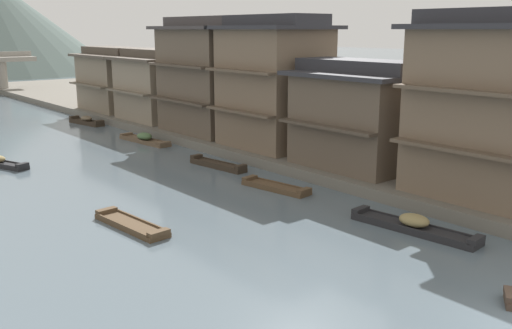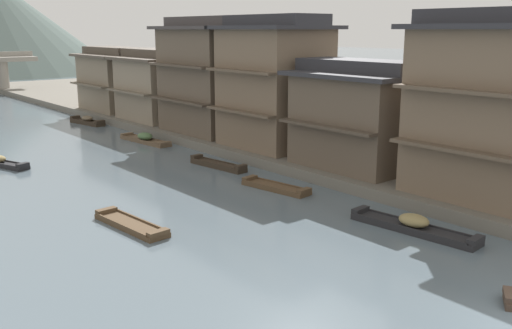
{
  "view_description": "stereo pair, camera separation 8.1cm",
  "coord_description": "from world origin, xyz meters",
  "px_view_note": "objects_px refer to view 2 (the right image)",
  "views": [
    {
      "loc": [
        -15.77,
        -6.42,
        8.41
      ],
      "look_at": [
        2.96,
        16.28,
        1.43
      ],
      "focal_mm": 40.02,
      "sensor_mm": 36.0,
      "label": 1
    },
    {
      "loc": [
        -15.7,
        -6.47,
        8.41
      ],
      "look_at": [
        2.96,
        16.28,
        1.43
      ],
      "focal_mm": 40.02,
      "sensor_mm": 36.0,
      "label": 2
    }
  ],
  "objects_px": {
    "boat_moored_third": "(276,187)",
    "boat_midriver_upstream": "(218,165)",
    "boat_moored_far": "(131,225)",
    "house_waterfront_far": "(159,85)",
    "boat_moored_second": "(87,121)",
    "house_waterfront_nearest": "(500,107)",
    "house_waterfront_narrow": "(211,76)",
    "house_waterfront_tall": "(274,83)",
    "boat_upstream_distant": "(413,226)",
    "house_waterfront_end": "(115,79)",
    "boat_midriver_drifting": "(145,139)",
    "house_waterfront_second": "(358,115)"
  },
  "relations": [
    {
      "from": "boat_moored_third",
      "to": "boat_midriver_upstream",
      "type": "height_order",
      "value": "boat_midriver_upstream"
    },
    {
      "from": "boat_moored_far",
      "to": "boat_midriver_upstream",
      "type": "bearing_deg",
      "value": 35.11
    },
    {
      "from": "house_waterfront_far",
      "to": "boat_moored_second",
      "type": "bearing_deg",
      "value": 133.87
    },
    {
      "from": "house_waterfront_nearest",
      "to": "house_waterfront_narrow",
      "type": "xyz_separation_m",
      "value": [
        -0.01,
        23.33,
        -0.0
      ]
    },
    {
      "from": "house_waterfront_tall",
      "to": "boat_moored_third",
      "type": "bearing_deg",
      "value": -130.37
    },
    {
      "from": "boat_moored_second",
      "to": "boat_upstream_distant",
      "type": "distance_m",
      "value": 35.99
    },
    {
      "from": "boat_midriver_upstream",
      "to": "house_waterfront_far",
      "type": "bearing_deg",
      "value": 71.92
    },
    {
      "from": "house_waterfront_narrow",
      "to": "boat_moored_second",
      "type": "bearing_deg",
      "value": 109.96
    },
    {
      "from": "house_waterfront_tall",
      "to": "house_waterfront_end",
      "type": "height_order",
      "value": "house_waterfront_tall"
    },
    {
      "from": "boat_moored_third",
      "to": "boat_upstream_distant",
      "type": "bearing_deg",
      "value": -88.73
    },
    {
      "from": "boat_midriver_upstream",
      "to": "house_waterfront_nearest",
      "type": "distance_m",
      "value": 16.72
    },
    {
      "from": "boat_upstream_distant",
      "to": "house_waterfront_nearest",
      "type": "relative_size",
      "value": 0.67
    },
    {
      "from": "boat_midriver_drifting",
      "to": "house_waterfront_end",
      "type": "height_order",
      "value": "house_waterfront_end"
    },
    {
      "from": "boat_midriver_drifting",
      "to": "house_waterfront_far",
      "type": "distance_m",
      "value": 8.51
    },
    {
      "from": "house_waterfront_second",
      "to": "house_waterfront_far",
      "type": "height_order",
      "value": "same"
    },
    {
      "from": "house_waterfront_end",
      "to": "boat_moored_third",
      "type": "bearing_deg",
      "value": -100.38
    },
    {
      "from": "boat_moored_second",
      "to": "house_waterfront_tall",
      "type": "relative_size",
      "value": 0.51
    },
    {
      "from": "house_waterfront_second",
      "to": "boat_midriver_drifting",
      "type": "bearing_deg",
      "value": 105.05
    },
    {
      "from": "boat_moored_third",
      "to": "house_waterfront_end",
      "type": "relative_size",
      "value": 0.52
    },
    {
      "from": "boat_moored_third",
      "to": "house_waterfront_tall",
      "type": "relative_size",
      "value": 0.49
    },
    {
      "from": "boat_upstream_distant",
      "to": "house_waterfront_far",
      "type": "xyz_separation_m",
      "value": [
        5.68,
        31.05,
        3.36
      ]
    },
    {
      "from": "boat_moored_far",
      "to": "house_waterfront_nearest",
      "type": "relative_size",
      "value": 0.52
    },
    {
      "from": "house_waterfront_second",
      "to": "house_waterfront_narrow",
      "type": "xyz_separation_m",
      "value": [
        0.26,
        15.08,
        1.29
      ]
    },
    {
      "from": "boat_moored_third",
      "to": "house_waterfront_far",
      "type": "distance_m",
      "value": 23.4
    },
    {
      "from": "house_waterfront_narrow",
      "to": "house_waterfront_far",
      "type": "height_order",
      "value": "house_waterfront_narrow"
    },
    {
      "from": "boat_moored_third",
      "to": "boat_midriver_upstream",
      "type": "bearing_deg",
      "value": 84.88
    },
    {
      "from": "boat_moored_third",
      "to": "house_waterfront_end",
      "type": "bearing_deg",
      "value": 79.62
    },
    {
      "from": "boat_moored_far",
      "to": "house_waterfront_narrow",
      "type": "xyz_separation_m",
      "value": [
        14.73,
        14.83,
        4.78
      ]
    },
    {
      "from": "house_waterfront_far",
      "to": "house_waterfront_second",
      "type": "bearing_deg",
      "value": -90.68
    },
    {
      "from": "boat_moored_far",
      "to": "house_waterfront_tall",
      "type": "xyz_separation_m",
      "value": [
        14.67,
        7.37,
        4.79
      ]
    },
    {
      "from": "house_waterfront_nearest",
      "to": "house_waterfront_narrow",
      "type": "distance_m",
      "value": 23.33
    },
    {
      "from": "house_waterfront_far",
      "to": "house_waterfront_end",
      "type": "distance_m",
      "value": 8.15
    },
    {
      "from": "boat_midriver_drifting",
      "to": "boat_midriver_upstream",
      "type": "xyz_separation_m",
      "value": [
        -0.46,
        -10.19,
        -0.08
      ]
    },
    {
      "from": "boat_moored_third",
      "to": "boat_upstream_distant",
      "type": "height_order",
      "value": "boat_upstream_distant"
    },
    {
      "from": "boat_midriver_drifting",
      "to": "house_waterfront_second",
      "type": "relative_size",
      "value": 0.72
    },
    {
      "from": "boat_moored_far",
      "to": "house_waterfront_second",
      "type": "xyz_separation_m",
      "value": [
        14.46,
        -0.25,
        3.49
      ]
    },
    {
      "from": "boat_upstream_distant",
      "to": "house_waterfront_nearest",
      "type": "height_order",
      "value": "house_waterfront_nearest"
    },
    {
      "from": "boat_midriver_upstream",
      "to": "house_waterfront_second",
      "type": "relative_size",
      "value": 0.59
    },
    {
      "from": "boat_moored_second",
      "to": "boat_moored_third",
      "type": "distance_m",
      "value": 27.34
    },
    {
      "from": "house_waterfront_far",
      "to": "house_waterfront_tall",
      "type": "bearing_deg",
      "value": -90.23
    },
    {
      "from": "boat_moored_second",
      "to": "boat_moored_far",
      "type": "relative_size",
      "value": 0.99
    },
    {
      "from": "house_waterfront_narrow",
      "to": "boat_moored_far",
      "type": "bearing_deg",
      "value": -134.81
    },
    {
      "from": "boat_moored_far",
      "to": "house_waterfront_far",
      "type": "xyz_separation_m",
      "value": [
        14.74,
        22.92,
        3.49
      ]
    },
    {
      "from": "house_waterfront_tall",
      "to": "house_waterfront_narrow",
      "type": "relative_size",
      "value": 1.0
    },
    {
      "from": "boat_moored_far",
      "to": "house_waterfront_tall",
      "type": "height_order",
      "value": "house_waterfront_tall"
    },
    {
      "from": "boat_moored_far",
      "to": "boat_upstream_distant",
      "type": "distance_m",
      "value": 12.17
    },
    {
      "from": "boat_midriver_upstream",
      "to": "house_waterfront_end",
      "type": "xyz_separation_m",
      "value": [
        5.05,
        24.45,
        3.45
      ]
    },
    {
      "from": "boat_moored_third",
      "to": "boat_moored_far",
      "type": "height_order",
      "value": "boat_moored_third"
    },
    {
      "from": "house_waterfront_second",
      "to": "house_waterfront_narrow",
      "type": "relative_size",
      "value": 0.88
    },
    {
      "from": "boat_moored_second",
      "to": "boat_midriver_drifting",
      "type": "height_order",
      "value": "boat_moored_second"
    }
  ]
}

